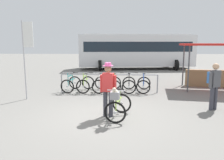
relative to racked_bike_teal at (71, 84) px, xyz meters
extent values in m
plane|color=slate|center=(1.81, -3.69, -0.37)|extent=(80.00, 80.00, 0.00)
cylinder|color=#99999E|center=(-0.42, -0.17, 0.06)|extent=(0.06, 0.06, 0.85)
cylinder|color=#99999E|center=(4.13, -0.25, 0.06)|extent=(0.06, 0.06, 0.85)
cylinder|color=#99999E|center=(1.85, -0.21, 0.48)|extent=(4.55, 0.12, 0.05)
torus|color=black|center=(0.08, 0.50, -0.04)|extent=(0.67, 0.20, 0.66)
cylinder|color=#B7B7BC|center=(0.08, 0.50, -0.04)|extent=(0.09, 0.08, 0.08)
torus|color=black|center=(-0.08, -0.50, -0.04)|extent=(0.67, 0.20, 0.66)
cylinder|color=#B7B7BC|center=(-0.08, -0.50, -0.04)|extent=(0.09, 0.08, 0.08)
cube|color=teal|center=(0.00, 0.00, 0.19)|extent=(0.18, 0.91, 0.04)
cube|color=teal|center=(-0.01, -0.05, 0.41)|extent=(0.13, 0.61, 0.04)
cylinder|color=teal|center=(0.03, 0.18, 0.24)|extent=(0.03, 0.03, 0.55)
cube|color=black|center=(0.03, 0.18, 0.51)|extent=(0.16, 0.26, 0.06)
cylinder|color=teal|center=(-0.06, -0.38, 0.28)|extent=(0.03, 0.03, 0.63)
cylinder|color=#B7B7BC|center=(-0.06, -0.38, 0.59)|extent=(0.52, 0.11, 0.03)
torus|color=black|center=(0.75, 0.50, -0.04)|extent=(0.67, 0.16, 0.66)
cylinder|color=#B7B7BC|center=(0.75, 0.50, -0.04)|extent=(0.09, 0.07, 0.08)
torus|color=black|center=(0.65, -0.52, -0.04)|extent=(0.67, 0.16, 0.66)
cylinder|color=#B7B7BC|center=(0.65, -0.52, -0.04)|extent=(0.09, 0.07, 0.08)
cube|color=#9ED14C|center=(0.70, -0.01, 0.19)|extent=(0.13, 0.92, 0.04)
cube|color=#9ED14C|center=(0.69, -0.06, 0.41)|extent=(0.10, 0.61, 0.04)
cylinder|color=#9ED14C|center=(0.72, 0.17, 0.24)|extent=(0.03, 0.03, 0.55)
cube|color=black|center=(0.72, 0.17, 0.51)|extent=(0.14, 0.25, 0.06)
cylinder|color=#9ED14C|center=(0.66, -0.40, 0.28)|extent=(0.03, 0.03, 0.63)
cylinder|color=#B7B7BC|center=(0.66, -0.40, 0.59)|extent=(0.52, 0.08, 0.03)
torus|color=black|center=(1.42, 0.49, -0.04)|extent=(0.66, 0.11, 0.66)
cylinder|color=#B7B7BC|center=(1.42, 0.49, -0.04)|extent=(0.08, 0.07, 0.08)
torus|color=black|center=(1.38, -0.53, -0.04)|extent=(0.66, 0.11, 0.66)
cylinder|color=#B7B7BC|center=(1.38, -0.53, -0.04)|extent=(0.08, 0.07, 0.08)
cube|color=silver|center=(1.40, -0.02, 0.19)|extent=(0.07, 0.92, 0.04)
cube|color=silver|center=(1.40, -0.07, 0.41)|extent=(0.06, 0.61, 0.04)
cylinder|color=silver|center=(1.41, 0.16, 0.24)|extent=(0.03, 0.03, 0.55)
cube|color=black|center=(1.41, 0.16, 0.51)|extent=(0.13, 0.24, 0.06)
cylinder|color=silver|center=(1.39, -0.41, 0.28)|extent=(0.03, 0.03, 0.63)
cylinder|color=#B7B7BC|center=(1.39, -0.41, 0.59)|extent=(0.52, 0.05, 0.03)
torus|color=black|center=(2.10, 0.48, -0.04)|extent=(0.66, 0.09, 0.66)
cylinder|color=#B7B7BC|center=(2.10, 0.48, -0.04)|extent=(0.08, 0.06, 0.08)
torus|color=black|center=(2.10, -0.54, -0.04)|extent=(0.66, 0.09, 0.66)
cylinder|color=#B7B7BC|center=(2.10, -0.54, -0.04)|extent=(0.08, 0.06, 0.08)
cube|color=orange|center=(2.10, -0.03, 0.19)|extent=(0.04, 0.92, 0.04)
cube|color=orange|center=(2.10, -0.08, 0.41)|extent=(0.04, 0.61, 0.04)
cylinder|color=orange|center=(2.10, 0.15, 0.24)|extent=(0.03, 0.03, 0.55)
cube|color=black|center=(2.10, 0.15, 0.51)|extent=(0.12, 0.24, 0.06)
cylinder|color=orange|center=(2.10, -0.42, 0.28)|extent=(0.03, 0.03, 0.63)
cylinder|color=#B7B7BC|center=(2.10, -0.42, 0.59)|extent=(0.52, 0.03, 0.03)
torus|color=black|center=(2.82, 0.47, -0.04)|extent=(0.66, 0.10, 0.66)
cylinder|color=#B7B7BC|center=(2.82, 0.47, -0.04)|extent=(0.08, 0.06, 0.08)
torus|color=black|center=(2.78, -0.55, -0.04)|extent=(0.66, 0.10, 0.66)
cylinder|color=#B7B7BC|center=(2.78, -0.55, -0.04)|extent=(0.08, 0.06, 0.08)
cube|color=black|center=(2.80, -0.04, 0.19)|extent=(0.08, 0.92, 0.04)
cube|color=black|center=(2.80, -0.09, 0.41)|extent=(0.07, 0.61, 0.04)
cylinder|color=black|center=(2.81, 0.14, 0.24)|extent=(0.03, 0.03, 0.55)
cube|color=black|center=(2.81, 0.14, 0.51)|extent=(0.13, 0.25, 0.06)
cylinder|color=black|center=(2.78, -0.43, 0.28)|extent=(0.03, 0.03, 0.63)
cylinder|color=#B7B7BC|center=(2.78, -0.43, 0.59)|extent=(0.52, 0.05, 0.03)
torus|color=black|center=(3.58, 0.45, -0.04)|extent=(0.67, 0.19, 0.66)
cylinder|color=#B7B7BC|center=(3.58, 0.45, -0.04)|extent=(0.09, 0.08, 0.08)
torus|color=black|center=(3.42, -0.56, -0.04)|extent=(0.67, 0.19, 0.66)
cylinder|color=#B7B7BC|center=(3.42, -0.56, -0.04)|extent=(0.09, 0.08, 0.08)
cube|color=#2D56B7|center=(3.50, -0.06, 0.19)|extent=(0.17, 0.91, 0.04)
cube|color=#2D56B7|center=(3.49, -0.11, 0.41)|extent=(0.13, 0.61, 0.04)
cylinder|color=#2D56B7|center=(3.53, 0.13, 0.24)|extent=(0.03, 0.03, 0.55)
cube|color=black|center=(3.53, 0.13, 0.51)|extent=(0.15, 0.26, 0.06)
cylinder|color=#2D56B7|center=(3.44, -0.44, 0.28)|extent=(0.03, 0.03, 0.63)
cylinder|color=#B7B7BC|center=(3.44, -0.44, 0.59)|extent=(0.52, 0.11, 0.03)
torus|color=black|center=(2.39, -3.31, -0.04)|extent=(0.66, 0.19, 0.66)
cylinder|color=#B7B7BC|center=(2.39, -3.31, -0.04)|extent=(0.09, 0.08, 0.08)
torus|color=black|center=(2.18, -4.31, -0.04)|extent=(0.66, 0.19, 0.66)
cylinder|color=#B7B7BC|center=(2.18, -4.31, -0.04)|extent=(0.09, 0.08, 0.08)
cube|color=#9ED14C|center=(2.29, -3.81, 0.19)|extent=(0.22, 0.91, 0.04)
cube|color=#9ED14C|center=(2.28, -3.86, 0.41)|extent=(0.16, 0.61, 0.04)
cylinder|color=#9ED14C|center=(2.32, -3.63, 0.24)|extent=(0.03, 0.03, 0.55)
cube|color=black|center=(2.32, -3.63, 0.51)|extent=(0.17, 0.26, 0.06)
cylinder|color=#9ED14C|center=(2.21, -4.19, 0.28)|extent=(0.03, 0.03, 0.63)
cylinder|color=#B7B7BC|center=(2.21, -4.19, 0.59)|extent=(0.51, 0.13, 0.03)
cube|color=gray|center=(2.18, -4.33, 0.47)|extent=(0.30, 0.25, 0.22)
ellipsoid|color=beige|center=(2.18, -4.33, 0.57)|extent=(0.21, 0.19, 0.16)
sphere|color=beige|center=(2.16, -4.41, 0.67)|extent=(0.11, 0.11, 0.11)
cylinder|color=#383842|center=(1.86, -3.67, 0.04)|extent=(0.14, 0.14, 0.82)
cylinder|color=#383842|center=(2.04, -3.71, 0.04)|extent=(0.14, 0.14, 0.82)
cube|color=red|center=(1.95, -3.69, 0.74)|extent=(0.37, 0.27, 0.58)
cylinder|color=red|center=(1.74, -3.62, 0.69)|extent=(0.09, 0.09, 0.55)
cylinder|color=red|center=(2.17, -3.71, 0.69)|extent=(0.09, 0.09, 0.55)
sphere|color=#9E7051|center=(1.95, -3.69, 1.16)|extent=(0.22, 0.22, 0.22)
cylinder|color=#E05999|center=(1.95, -3.69, 1.26)|extent=(0.32, 0.32, 0.02)
cylinder|color=#E05999|center=(1.95, -3.69, 1.31)|extent=(0.20, 0.20, 0.09)
cylinder|color=#383842|center=(5.69, -2.83, 0.04)|extent=(0.14, 0.14, 0.82)
cylinder|color=#383842|center=(5.53, -2.91, 0.04)|extent=(0.14, 0.14, 0.82)
cube|color=#4C4C51|center=(5.61, -2.87, 0.74)|extent=(0.39, 0.34, 0.58)
cylinder|color=#4C4C51|center=(5.82, -2.79, 0.69)|extent=(0.09, 0.09, 0.55)
cylinder|color=#4C4C51|center=(5.43, -2.99, 0.69)|extent=(0.09, 0.09, 0.55)
sphere|color=tan|center=(5.61, -2.87, 1.16)|extent=(0.22, 0.22, 0.22)
cube|color=#3366B2|center=(5.54, -2.73, 0.76)|extent=(0.30, 0.25, 0.40)
cube|color=silver|center=(3.90, 9.40, 1.28)|extent=(10.18, 3.33, 2.70)
cube|color=#19232D|center=(3.90, 9.40, 1.63)|extent=(9.38, 3.29, 0.84)
cube|color=silver|center=(3.90, 9.40, 2.67)|extent=(9.16, 3.00, 0.08)
cylinder|color=black|center=(0.77, 7.88, 0.08)|extent=(0.33, 0.92, 0.90)
cylinder|color=black|center=(0.56, 10.38, 0.08)|extent=(0.33, 0.92, 0.90)
cylinder|color=black|center=(7.25, 8.43, 0.08)|extent=(0.33, 0.92, 0.90)
cylinder|color=black|center=(7.04, 10.92, 0.08)|extent=(0.33, 0.92, 0.90)
cylinder|color=#4C4C51|center=(5.86, 1.68, 0.73)|extent=(0.07, 0.07, 2.20)
cylinder|color=#4C4C51|center=(5.58, -0.10, 0.73)|extent=(0.07, 0.07, 2.20)
cube|color=red|center=(7.01, 0.59, 1.88)|extent=(3.42, 2.75, 0.10)
cube|color=olive|center=(7.12, 1.33, 0.08)|extent=(2.36, 0.65, 0.90)
cylinder|color=#B2B2B7|center=(-1.55, -1.60, 1.23)|extent=(0.05, 0.05, 3.20)
cube|color=white|center=(-1.33, -1.60, 2.28)|extent=(0.40, 0.03, 1.00)
camera|label=1|loc=(2.25, -10.44, 1.96)|focal=35.24mm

